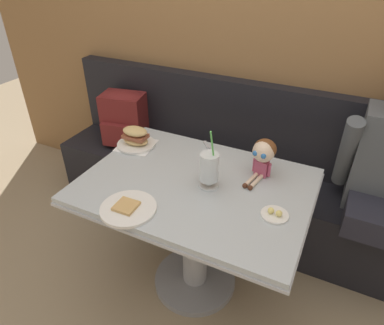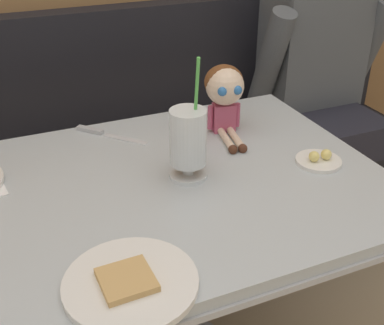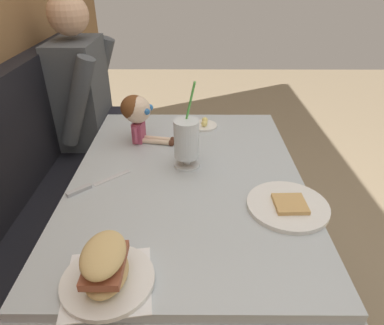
{
  "view_description": "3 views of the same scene",
  "coord_description": "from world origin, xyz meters",
  "px_view_note": "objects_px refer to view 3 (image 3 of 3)",
  "views": [
    {
      "loc": [
        0.59,
        -1.06,
        1.74
      ],
      "look_at": [
        -0.03,
        0.2,
        0.84
      ],
      "focal_mm": 32.25,
      "sensor_mm": 36.0,
      "label": 1
    },
    {
      "loc": [
        -0.34,
        -0.8,
        1.38
      ],
      "look_at": [
        0.08,
        0.18,
        0.78
      ],
      "focal_mm": 46.38,
      "sensor_mm": 36.0,
      "label": 2
    },
    {
      "loc": [
        -1.01,
        0.16,
        1.4
      ],
      "look_at": [
        0.01,
        0.16,
        0.79
      ],
      "focal_mm": 32.06,
      "sensor_mm": 36.0,
      "label": 3
    }
  ],
  "objects_px": {
    "sandwich_plate": "(106,269)",
    "butter_knife": "(89,187)",
    "milkshake_glass": "(187,142)",
    "butter_saucer": "(204,125)",
    "diner_patron": "(88,92)",
    "seated_doll": "(137,112)",
    "toast_plate": "(288,205)"
  },
  "relations": [
    {
      "from": "butter_knife",
      "to": "diner_patron",
      "type": "xyz_separation_m",
      "value": [
        0.94,
        0.25,
        -0.0
      ]
    },
    {
      "from": "butter_knife",
      "to": "butter_saucer",
      "type": "bearing_deg",
      "value": -39.29
    },
    {
      "from": "diner_patron",
      "to": "butter_saucer",
      "type": "bearing_deg",
      "value": -125.16
    },
    {
      "from": "butter_saucer",
      "to": "toast_plate",
      "type": "bearing_deg",
      "value": -157.61
    },
    {
      "from": "toast_plate",
      "to": "seated_doll",
      "type": "xyz_separation_m",
      "value": [
        0.45,
        0.52,
        0.12
      ]
    },
    {
      "from": "milkshake_glass",
      "to": "butter_knife",
      "type": "bearing_deg",
      "value": 113.91
    },
    {
      "from": "butter_saucer",
      "to": "butter_knife",
      "type": "bearing_deg",
      "value": 140.71
    },
    {
      "from": "butter_saucer",
      "to": "diner_patron",
      "type": "distance_m",
      "value": 0.79
    },
    {
      "from": "toast_plate",
      "to": "butter_knife",
      "type": "relative_size",
      "value": 1.34
    },
    {
      "from": "toast_plate",
      "to": "milkshake_glass",
      "type": "relative_size",
      "value": 0.8
    },
    {
      "from": "seated_doll",
      "to": "diner_patron",
      "type": "height_order",
      "value": "diner_patron"
    },
    {
      "from": "toast_plate",
      "to": "sandwich_plate",
      "type": "relative_size",
      "value": 1.11
    },
    {
      "from": "butter_saucer",
      "to": "seated_doll",
      "type": "height_order",
      "value": "seated_doll"
    },
    {
      "from": "sandwich_plate",
      "to": "diner_patron",
      "type": "relative_size",
      "value": 0.28
    },
    {
      "from": "seated_doll",
      "to": "butter_saucer",
      "type": "bearing_deg",
      "value": -62.52
    },
    {
      "from": "diner_patron",
      "to": "milkshake_glass",
      "type": "bearing_deg",
      "value": -144.14
    },
    {
      "from": "butter_knife",
      "to": "diner_patron",
      "type": "bearing_deg",
      "value": 14.96
    },
    {
      "from": "sandwich_plate",
      "to": "diner_patron",
      "type": "height_order",
      "value": "diner_patron"
    },
    {
      "from": "seated_doll",
      "to": "diner_patron",
      "type": "xyz_separation_m",
      "value": [
        0.6,
        0.38,
        -0.13
      ]
    },
    {
      "from": "butter_knife",
      "to": "diner_patron",
      "type": "height_order",
      "value": "diner_patron"
    },
    {
      "from": "butter_saucer",
      "to": "diner_patron",
      "type": "height_order",
      "value": "diner_patron"
    },
    {
      "from": "milkshake_glass",
      "to": "butter_knife",
      "type": "distance_m",
      "value": 0.37
    },
    {
      "from": "butter_knife",
      "to": "diner_patron",
      "type": "relative_size",
      "value": 0.23
    },
    {
      "from": "milkshake_glass",
      "to": "diner_patron",
      "type": "bearing_deg",
      "value": 35.86
    },
    {
      "from": "toast_plate",
      "to": "diner_patron",
      "type": "height_order",
      "value": "diner_patron"
    },
    {
      "from": "milkshake_glass",
      "to": "butter_saucer",
      "type": "height_order",
      "value": "milkshake_glass"
    },
    {
      "from": "seated_doll",
      "to": "milkshake_glass",
      "type": "bearing_deg",
      "value": -134.55
    },
    {
      "from": "sandwich_plate",
      "to": "butter_knife",
      "type": "xyz_separation_m",
      "value": [
        0.39,
        0.15,
        -0.04
      ]
    },
    {
      "from": "milkshake_glass",
      "to": "butter_saucer",
      "type": "bearing_deg",
      "value": -11.91
    },
    {
      "from": "sandwich_plate",
      "to": "butter_knife",
      "type": "relative_size",
      "value": 1.2
    },
    {
      "from": "milkshake_glass",
      "to": "seated_doll",
      "type": "xyz_separation_m",
      "value": [
        0.2,
        0.2,
        0.03
      ]
    },
    {
      "from": "sandwich_plate",
      "to": "butter_saucer",
      "type": "height_order",
      "value": "sandwich_plate"
    }
  ]
}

